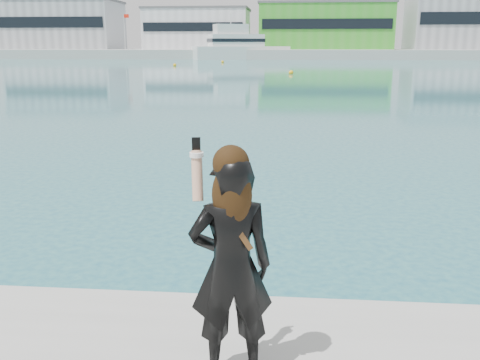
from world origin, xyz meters
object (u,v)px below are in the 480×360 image
at_px(buoy_far, 175,66).
at_px(buoy_extra, 223,63).
at_px(motor_yacht, 238,47).
at_px(buoy_near, 291,74).
at_px(woman, 231,261).

bearing_deg(buoy_far, buoy_extra, 71.15).
relative_size(buoy_far, buoy_extra, 1.00).
relative_size(motor_yacht, buoy_near, 41.74).
bearing_deg(woman, motor_yacht, -96.83).
xyz_separation_m(buoy_near, buoy_far, (-17.05, 20.23, 0.00)).
height_order(motor_yacht, buoy_extra, motor_yacht).
distance_m(buoy_near, woman, 55.79).
xyz_separation_m(motor_yacht, buoy_extra, (-0.83, -21.07, -2.66)).
height_order(buoy_near, buoy_extra, same).
relative_size(buoy_near, buoy_extra, 1.00).
relative_size(buoy_near, buoy_far, 1.00).
bearing_deg(motor_yacht, buoy_near, -101.43).
height_order(buoy_near, buoy_far, same).
bearing_deg(woman, buoy_near, -102.73).
xyz_separation_m(buoy_extra, woman, (11.15, -91.41, 1.66)).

